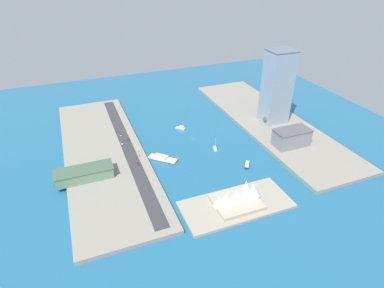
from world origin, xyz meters
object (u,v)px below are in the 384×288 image
(patrol_launch_navy, at_px, (247,165))
(yacht_sleek_gray, at_px, (181,128))
(hatchback_blue, at_px, (128,139))
(pickup_red, at_px, (137,163))
(traffic_light_waterfront, at_px, (139,153))
(opera_landmark, at_px, (238,196))
(tower_tall_glass, at_px, (277,87))
(barge_flat_brown, at_px, (162,158))
(terminal_long_green, at_px, (84,174))
(sailboat_small_white, at_px, (215,148))
(warehouse_low_gray, at_px, (291,137))
(sedan_silver, at_px, (120,135))
(van_white, at_px, (122,143))
(taxi_yellow_cab, at_px, (115,113))

(patrol_launch_navy, bearing_deg, yacht_sleek_gray, -70.45)
(hatchback_blue, bearing_deg, pickup_red, 88.34)
(traffic_light_waterfront, bearing_deg, opera_landmark, 121.15)
(patrol_launch_navy, distance_m, tower_tall_glass, 101.54)
(barge_flat_brown, distance_m, terminal_long_green, 68.53)
(sailboat_small_white, height_order, warehouse_low_gray, warehouse_low_gray)
(sedan_silver, bearing_deg, opera_landmark, 114.85)
(patrol_launch_navy, height_order, van_white, van_white)
(warehouse_low_gray, distance_m, traffic_light_waterfront, 143.10)
(hatchback_blue, height_order, traffic_light_waterfront, traffic_light_waterfront)
(opera_landmark, bearing_deg, terminal_long_green, -35.22)
(opera_landmark, bearing_deg, van_white, -61.42)
(yacht_sleek_gray, distance_m, traffic_light_waterfront, 68.61)
(terminal_long_green, height_order, warehouse_low_gray, warehouse_low_gray)
(yacht_sleek_gray, height_order, barge_flat_brown, yacht_sleek_gray)
(sedan_silver, bearing_deg, traffic_light_waterfront, 100.89)
(pickup_red, bearing_deg, traffic_light_waterfront, -112.86)
(terminal_long_green, bearing_deg, hatchback_blue, -133.21)
(terminal_long_green, relative_size, opera_landmark, 1.21)
(sailboat_small_white, relative_size, opera_landmark, 0.32)
(barge_flat_brown, relative_size, sedan_silver, 5.24)
(patrol_launch_navy, height_order, yacht_sleek_gray, patrol_launch_navy)
(pickup_red, bearing_deg, opera_landmark, 126.89)
(warehouse_low_gray, bearing_deg, patrol_launch_navy, 13.00)
(terminal_long_green, distance_m, warehouse_low_gray, 189.01)
(sailboat_small_white, height_order, terminal_long_green, sailboat_small_white)
(van_white, xyz_separation_m, traffic_light_waterfront, (-10.43, 28.67, 3.50))
(sailboat_small_white, height_order, tower_tall_glass, tower_tall_glass)
(patrol_launch_navy, height_order, warehouse_low_gray, warehouse_low_gray)
(terminal_long_green, distance_m, pickup_red, 44.72)
(tower_tall_glass, bearing_deg, terminal_long_green, 9.49)
(warehouse_low_gray, xyz_separation_m, pickup_red, (143.84, -21.83, -7.32))
(sailboat_small_white, xyz_separation_m, warehouse_low_gray, (-68.06, 23.81, 10.30))
(van_white, height_order, taxi_yellow_cab, taxi_yellow_cab)
(van_white, bearing_deg, terminal_long_green, 48.84)
(yacht_sleek_gray, height_order, sailboat_small_white, sailboat_small_white)
(yacht_sleek_gray, height_order, hatchback_blue, hatchback_blue)
(traffic_light_waterfront, bearing_deg, barge_flat_brown, 160.30)
(terminal_long_green, distance_m, traffic_light_waterfront, 51.26)
(sailboat_small_white, distance_m, pickup_red, 75.86)
(sedan_silver, bearing_deg, sailboat_small_white, 145.82)
(patrol_launch_navy, distance_m, sedan_silver, 130.50)
(sailboat_small_white, distance_m, terminal_long_green, 120.48)
(pickup_red, xyz_separation_m, hatchback_blue, (-1.28, -44.04, 0.06))
(pickup_red, bearing_deg, yacht_sleek_gray, -138.52)
(sedan_silver, distance_m, taxi_yellow_cab, 54.93)
(traffic_light_waterfront, bearing_deg, taxi_yellow_cab, -87.53)
(barge_flat_brown, distance_m, hatchback_blue, 45.69)
(sailboat_small_white, relative_size, pickup_red, 2.62)
(sailboat_small_white, relative_size, hatchback_blue, 2.45)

